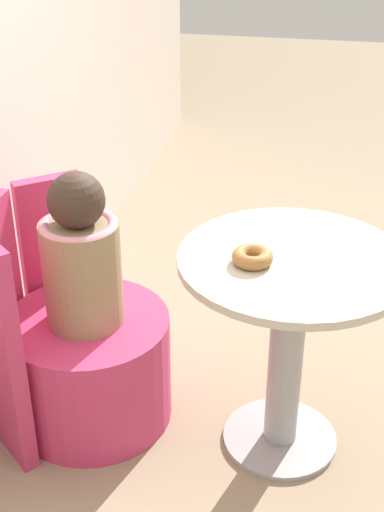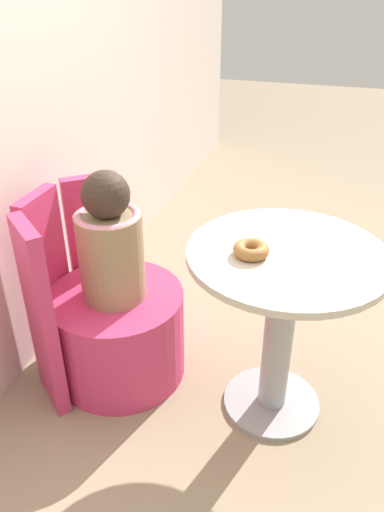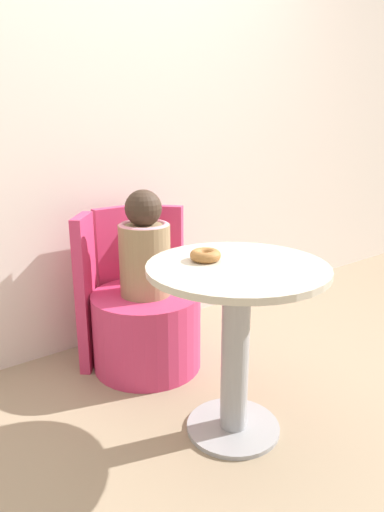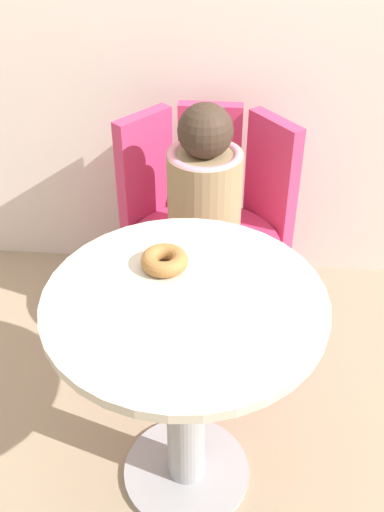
{
  "view_description": "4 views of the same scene",
  "coord_description": "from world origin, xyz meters",
  "px_view_note": "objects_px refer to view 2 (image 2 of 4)",
  "views": [
    {
      "loc": [
        -1.84,
        -0.01,
        1.65
      ],
      "look_at": [
        -0.06,
        0.37,
        0.64
      ],
      "focal_mm": 50.0,
      "sensor_mm": 36.0,
      "label": 1
    },
    {
      "loc": [
        -1.49,
        -0.05,
        1.48
      ],
      "look_at": [
        -0.03,
        0.41,
        0.58
      ],
      "focal_mm": 35.0,
      "sensor_mm": 36.0,
      "label": 2
    },
    {
      "loc": [
        -1.15,
        -1.05,
        1.16
      ],
      "look_at": [
        -0.07,
        0.34,
        0.65
      ],
      "focal_mm": 32.0,
      "sensor_mm": 36.0,
      "label": 3
    },
    {
      "loc": [
        0.02,
        -0.95,
        1.57
      ],
      "look_at": [
        -0.09,
        0.35,
        0.59
      ],
      "focal_mm": 42.0,
      "sensor_mm": 36.0,
      "label": 4
    }
  ],
  "objects_px": {
    "tub_chair": "(119,333)",
    "child_figure": "(110,243)",
    "donut": "(251,250)",
    "round_table": "(282,304)"
  },
  "relations": [
    {
      "from": "round_table",
      "to": "tub_chair",
      "type": "distance_m",
      "value": 0.69
    },
    {
      "from": "donut",
      "to": "child_figure",
      "type": "bearing_deg",
      "value": 83.17
    },
    {
      "from": "round_table",
      "to": "donut",
      "type": "distance_m",
      "value": 0.26
    },
    {
      "from": "tub_chair",
      "to": "child_figure",
      "type": "bearing_deg",
      "value": 0.0
    },
    {
      "from": "tub_chair",
      "to": "child_figure",
      "type": "xyz_separation_m",
      "value": [
        0.0,
        0.0,
        0.42
      ]
    },
    {
      "from": "child_figure",
      "to": "donut",
      "type": "height_order",
      "value": "child_figure"
    },
    {
      "from": "tub_chair",
      "to": "donut",
      "type": "bearing_deg",
      "value": -96.83
    },
    {
      "from": "round_table",
      "to": "tub_chair",
      "type": "bearing_deg",
      "value": 89.66
    },
    {
      "from": "round_table",
      "to": "donut",
      "type": "height_order",
      "value": "donut"
    },
    {
      "from": "round_table",
      "to": "donut",
      "type": "xyz_separation_m",
      "value": [
        -0.06,
        0.11,
        0.23
      ]
    }
  ]
}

